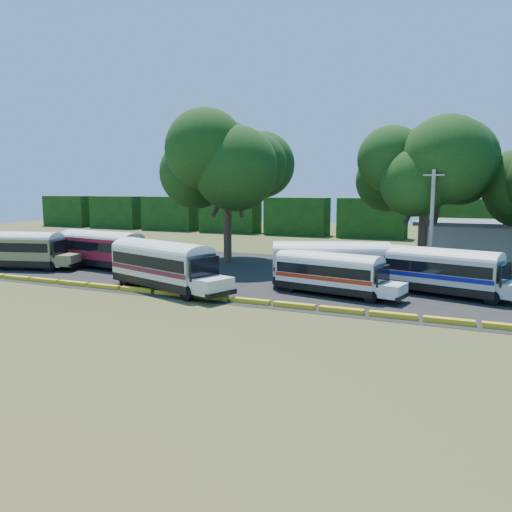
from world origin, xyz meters
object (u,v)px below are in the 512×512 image
at_px(bus_red, 103,247).
at_px(tree_west, 227,160).
at_px(bus_white_red, 331,271).
at_px(bus_beige, 17,248).
at_px(bus_cream_west, 163,263).

xyz_separation_m(bus_red, tree_west, (8.62, 8.32, 8.14)).
bearing_deg(bus_white_red, bus_beige, -167.83).
relative_size(bus_red, bus_cream_west, 0.97).
bearing_deg(bus_red, bus_white_red, 0.76).
height_order(bus_beige, bus_white_red, bus_beige).
distance_m(bus_beige, bus_white_red, 29.55).
distance_m(bus_cream_west, bus_white_red, 12.06).
bearing_deg(tree_west, bus_white_red, -38.73).
height_order(bus_red, bus_cream_west, bus_cream_west).
bearing_deg(bus_white_red, bus_red, -176.21).
bearing_deg(bus_beige, bus_cream_west, -23.54).
height_order(bus_cream_west, tree_west, tree_west).
height_order(bus_white_red, tree_west, tree_west).
height_order(bus_red, tree_west, tree_west).
xyz_separation_m(bus_cream_west, bus_white_red, (11.58, 3.36, -0.35)).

